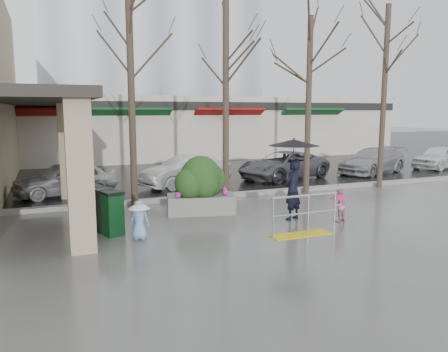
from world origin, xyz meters
TOP-DOWN VIEW (x-y plane):
  - ground at (0.00, 0.00)m, footprint 120.00×120.00m
  - street_asphalt at (0.00, 22.00)m, footprint 120.00×36.00m
  - curb at (0.00, 4.00)m, footprint 120.00×0.30m
  - canopy_slab at (-4.80, 8.00)m, footprint 2.80×18.00m
  - pillar_front at (-3.90, -0.50)m, footprint 0.55×0.55m
  - pillar_back at (-3.90, 6.00)m, footprint 0.55×0.55m
  - storefront_row at (2.00, 17.97)m, footprint 34.00×6.74m
  - office_tower at (4.00, 30.00)m, footprint 18.00×12.00m
  - handrail at (1.36, -1.20)m, footprint 1.90×0.50m
  - tree_west at (-2.00, 3.60)m, footprint 3.20×3.20m
  - tree_midwest at (1.20, 3.60)m, footprint 3.20×3.20m
  - tree_mideast at (4.50, 3.60)m, footprint 3.20×3.20m
  - tree_east at (8.00, 3.60)m, footprint 3.20×3.20m
  - woman at (1.91, 0.27)m, footprint 1.46×1.46m
  - child_pink at (3.00, -0.43)m, footprint 0.54×0.50m
  - child_blue at (-2.54, -0.03)m, footprint 0.56×0.53m
  - planter at (-0.25, 2.04)m, footprint 2.20×1.44m
  - news_boxes at (-3.36, 1.27)m, footprint 1.10×2.05m
  - car_a at (-3.99, 6.58)m, footprint 3.97×2.50m
  - car_b at (0.69, 6.73)m, footprint 4.05×2.52m
  - car_c at (5.44, 7.01)m, footprint 4.94×3.30m
  - car_d at (10.50, 6.98)m, footprint 4.68×3.15m
  - car_e at (15.08, 7.04)m, footprint 3.97×2.47m

SIDE VIEW (x-z plane):
  - ground at x=0.00m, z-range 0.00..0.00m
  - street_asphalt at x=0.00m, z-range 0.00..0.01m
  - curb at x=0.00m, z-range 0.00..0.15m
  - handrail at x=1.36m, z-range -0.14..0.89m
  - child_pink at x=3.00m, z-range 0.07..1.00m
  - news_boxes at x=-3.36m, z-range 0.00..1.12m
  - child_blue at x=-2.54m, z-range 0.09..1.07m
  - car_a at x=-3.99m, z-range 0.00..1.26m
  - car_b at x=0.69m, z-range 0.00..1.26m
  - car_c at x=5.44m, z-range 0.00..1.26m
  - car_d at x=10.50m, z-range 0.00..1.26m
  - car_e at x=15.08m, z-range 0.00..1.26m
  - planter at x=-0.25m, z-range -0.04..1.73m
  - woman at x=1.91m, z-range 0.31..2.66m
  - pillar_front at x=-3.90m, z-range 0.00..3.50m
  - pillar_back at x=-3.90m, z-range 0.00..3.50m
  - storefront_row at x=2.00m, z-range 0.01..4.01m
  - canopy_slab at x=-4.80m, z-range 3.50..3.75m
  - tree_mideast at x=4.50m, z-range 1.61..8.11m
  - tree_west at x=-2.00m, z-range 1.68..8.48m
  - tree_midwest at x=1.20m, z-range 1.73..8.73m
  - tree_east at x=8.00m, z-range 1.78..8.98m
  - office_tower at x=4.00m, z-range 0.00..25.00m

